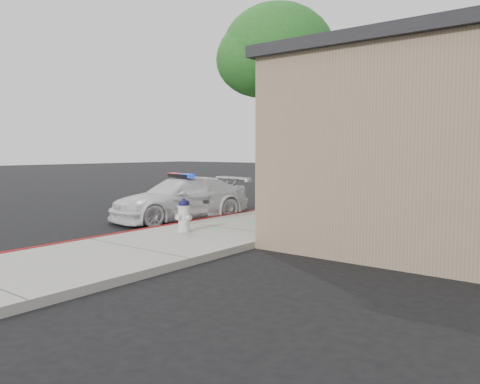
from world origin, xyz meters
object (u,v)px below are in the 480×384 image
street_tree_near (278,57)px  police_car (181,198)px  fire_hydrant (184,215)px  street_tree_far (401,110)px  street_tree_mid (353,99)px

street_tree_near → police_car: bearing=-124.7°
fire_hydrant → street_tree_near: (-0.41, 4.66, 4.48)m
fire_hydrant → street_tree_far: bearing=92.7°
police_car → street_tree_mid: 8.96m
street_tree_near → fire_hydrant: bearing=-85.0°
street_tree_far → fire_hydrant: bearing=-90.1°
street_tree_near → street_tree_far: bearing=87.6°
police_car → fire_hydrant: (2.19, -2.08, -0.10)m
police_car → street_tree_mid: street_tree_mid is taller
fire_hydrant → street_tree_mid: street_tree_mid is taller
police_car → fire_hydrant: police_car is taller
fire_hydrant → street_tree_mid: 10.74m
police_car → street_tree_far: size_ratio=0.91×
fire_hydrant → street_tree_near: size_ratio=0.12×
police_car → fire_hydrant: 3.02m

